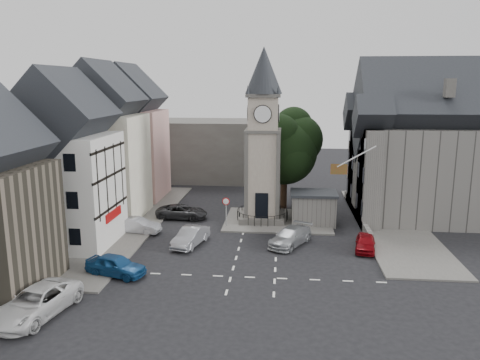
# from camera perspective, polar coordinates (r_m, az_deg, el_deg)

# --- Properties ---
(ground) EXTENTS (120.00, 120.00, 0.00)m
(ground) POSITION_cam_1_polar(r_m,az_deg,el_deg) (37.69, 2.14, -8.46)
(ground) COLOR black
(ground) RESTS_ON ground
(pavement_west) EXTENTS (6.00, 30.00, 0.14)m
(pavement_west) POSITION_cam_1_polar(r_m,az_deg,el_deg) (45.65, -13.33, -5.05)
(pavement_west) COLOR #595651
(pavement_west) RESTS_ON ground
(pavement_east) EXTENTS (6.00, 26.00, 0.14)m
(pavement_east) POSITION_cam_1_polar(r_m,az_deg,el_deg) (46.31, 17.79, -5.07)
(pavement_east) COLOR #595651
(pavement_east) RESTS_ON ground
(central_island) EXTENTS (10.00, 8.00, 0.16)m
(central_island) POSITION_cam_1_polar(r_m,az_deg,el_deg) (45.21, 4.64, -4.92)
(central_island) COLOR #595651
(central_island) RESTS_ON ground
(road_markings) EXTENTS (20.00, 8.00, 0.01)m
(road_markings) POSITION_cam_1_polar(r_m,az_deg,el_deg) (32.59, 1.56, -11.78)
(road_markings) COLOR silver
(road_markings) RESTS_ON ground
(clock_tower) EXTENTS (4.86, 4.86, 16.25)m
(clock_tower) POSITION_cam_1_polar(r_m,az_deg,el_deg) (43.63, 2.84, 5.29)
(clock_tower) COLOR #4C4944
(clock_tower) RESTS_ON ground
(stone_shelter) EXTENTS (4.30, 3.30, 3.08)m
(stone_shelter) POSITION_cam_1_polar(r_m,az_deg,el_deg) (44.42, 8.93, -3.36)
(stone_shelter) COLOR slate
(stone_shelter) RESTS_ON ground
(town_tree) EXTENTS (7.20, 7.20, 10.80)m
(town_tree) POSITION_cam_1_polar(r_m,az_deg,el_deg) (48.70, 5.46, 4.56)
(town_tree) COLOR black
(town_tree) RESTS_ON ground
(warning_sign_post) EXTENTS (0.70, 0.19, 2.85)m
(warning_sign_post) POSITION_cam_1_polar(r_m,az_deg,el_deg) (42.52, -1.73, -3.24)
(warning_sign_post) COLOR black
(warning_sign_post) RESTS_ON ground
(terrace_pink) EXTENTS (8.10, 7.60, 12.80)m
(terrace_pink) POSITION_cam_1_polar(r_m,az_deg,el_deg) (54.59, -13.30, 4.66)
(terrace_pink) COLOR #E4A59C
(terrace_pink) RESTS_ON ground
(terrace_cream) EXTENTS (8.10, 7.60, 12.80)m
(terrace_cream) POSITION_cam_1_polar(r_m,az_deg,el_deg) (47.15, -16.39, 3.42)
(terrace_cream) COLOR beige
(terrace_cream) RESTS_ON ground
(terrace_tudor) EXTENTS (8.10, 7.60, 12.00)m
(terrace_tudor) POSITION_cam_1_polar(r_m,az_deg,el_deg) (39.99, -20.56, 1.16)
(terrace_tudor) COLOR silver
(terrace_tudor) RESTS_ON ground
(backdrop_west) EXTENTS (20.00, 10.00, 8.00)m
(backdrop_west) POSITION_cam_1_polar(r_m,az_deg,el_deg) (65.47, -6.94, 3.74)
(backdrop_west) COLOR #4C4944
(backdrop_west) RESTS_ON ground
(east_building) EXTENTS (14.40, 11.40, 12.60)m
(east_building) POSITION_cam_1_polar(r_m,az_deg,el_deg) (48.75, 21.65, 2.95)
(east_building) COLOR slate
(east_building) RESTS_ON ground
(east_boundary_wall) EXTENTS (0.40, 16.00, 0.90)m
(east_boundary_wall) POSITION_cam_1_polar(r_m,az_deg,el_deg) (47.58, 14.02, -3.93)
(east_boundary_wall) COLOR slate
(east_boundary_wall) RESTS_ON ground
(flagpole) EXTENTS (3.68, 0.10, 2.74)m
(flagpole) POSITION_cam_1_polar(r_m,az_deg,el_deg) (40.23, 14.02, 2.80)
(flagpole) COLOR white
(flagpole) RESTS_ON ground
(car_west_blue) EXTENTS (4.60, 2.85, 1.46)m
(car_west_blue) POSITION_cam_1_polar(r_m,az_deg,el_deg) (33.77, -14.91, -10.00)
(car_west_blue) COLOR navy
(car_west_blue) RESTS_ON ground
(car_west_silver) EXTENTS (4.25, 1.95, 1.35)m
(car_west_silver) POSITION_cam_1_polar(r_m,az_deg,el_deg) (42.42, -12.38, -5.45)
(car_west_silver) COLOR #A6A8AE
(car_west_silver) RESTS_ON ground
(car_west_grey) EXTENTS (5.03, 2.49, 1.37)m
(car_west_grey) POSITION_cam_1_polar(r_m,az_deg,el_deg) (46.10, -7.11, -3.86)
(car_west_grey) COLOR #2A2A2C
(car_west_grey) RESTS_ON ground
(car_island_silver) EXTENTS (2.64, 4.73, 1.48)m
(car_island_silver) POSITION_cam_1_polar(r_m,az_deg,el_deg) (38.59, -6.05, -6.87)
(car_island_silver) COLOR #93959B
(car_island_silver) RESTS_ON ground
(car_island_east) EXTENTS (4.11, 5.29, 1.43)m
(car_island_east) POSITION_cam_1_polar(r_m,az_deg,el_deg) (38.68, 6.14, -6.87)
(car_island_east) COLOR #A2A6AA
(car_island_east) RESTS_ON ground
(car_east_red) EXTENTS (2.11, 3.92, 1.27)m
(car_east_red) POSITION_cam_1_polar(r_m,az_deg,el_deg) (38.58, 15.02, -7.39)
(car_east_red) COLOR maroon
(car_east_red) RESTS_ON ground
(van_sw_white) EXTENTS (3.75, 6.24, 1.62)m
(van_sw_white) POSITION_cam_1_polar(r_m,az_deg,el_deg) (29.72, -23.59, -13.54)
(van_sw_white) COLOR silver
(van_sw_white) RESTS_ON ground
(pedestrian) EXTENTS (0.69, 0.50, 1.77)m
(pedestrian) POSITION_cam_1_polar(r_m,az_deg,el_deg) (45.92, 17.26, -4.12)
(pedestrian) COLOR beige
(pedestrian) RESTS_ON ground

